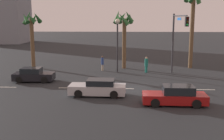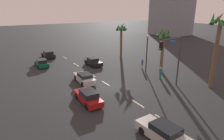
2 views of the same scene
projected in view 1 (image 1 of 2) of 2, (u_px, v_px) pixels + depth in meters
name	position (u px, v px, depth m)	size (l,w,h in m)	color
ground_plane	(134.00, 89.00, 24.64)	(220.00, 220.00, 0.00)	#232628
lane_stripe_1	(3.00, 87.00, 25.24)	(2.49, 0.14, 0.01)	silver
lane_stripe_2	(73.00, 88.00, 24.92)	(2.59, 0.14, 0.01)	silver
lane_stripe_3	(122.00, 89.00, 24.69)	(2.03, 0.14, 0.01)	silver
lane_stripe_4	(203.00, 90.00, 24.33)	(2.09, 0.14, 0.01)	silver
car_0	(98.00, 88.00, 22.41)	(4.56, 1.92, 1.33)	#B7B7BC
car_1	(175.00, 96.00, 20.04)	(4.58, 1.85, 1.40)	maroon
car_2	(33.00, 75.00, 27.48)	(3.99, 1.97, 1.36)	black
traffic_signal	(177.00, 34.00, 29.88)	(0.89, 4.41, 6.66)	#38383D
streetlamp	(117.00, 35.00, 31.68)	(0.56, 0.56, 6.10)	#2D2D33
pedestrian_0	(146.00, 64.00, 31.98)	(0.46, 0.46, 1.82)	#1E7266
pedestrian_1	(102.00, 63.00, 33.12)	(0.35, 0.35, 1.76)	#B2A58C
palm_tree_1	(32.00, 28.00, 34.54)	(2.63, 2.56, 7.20)	brown
palm_tree_2	(192.00, 14.00, 33.94)	(2.42, 2.50, 9.59)	brown
palm_tree_3	(124.00, 26.00, 33.96)	(2.64, 2.41, 7.26)	brown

